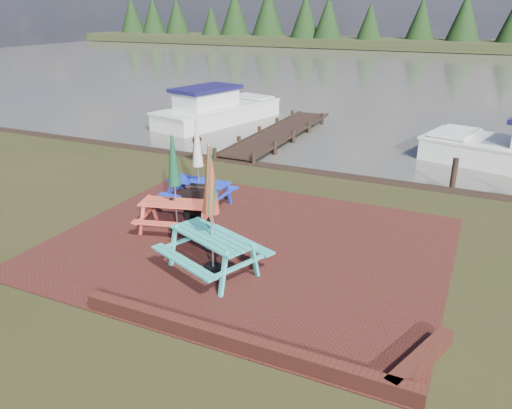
{
  "coord_description": "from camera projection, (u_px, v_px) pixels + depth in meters",
  "views": [
    {
      "loc": [
        4.65,
        -8.56,
        5.25
      ],
      "look_at": [
        0.13,
        1.15,
        1.0
      ],
      "focal_mm": 35.0,
      "sensor_mm": 36.0,
      "label": 1
    }
  ],
  "objects": [
    {
      "name": "water",
      "position": [
        433.0,
        74.0,
        42.15
      ],
      "size": [
        120.0,
        60.0,
        0.02
      ],
      "primitive_type": "cube",
      "color": "#434039",
      "rests_on": "ground"
    },
    {
      "name": "boat_jetty",
      "position": [
        216.0,
        111.0,
        24.93
      ],
      "size": [
        4.13,
        7.46,
        2.05
      ],
      "rotation": [
        0.0,
        0.0,
        -0.25
      ],
      "color": "silver",
      "rests_on": "ground"
    },
    {
      "name": "brick_wall",
      "position": [
        276.0,
        347.0,
        8.04
      ],
      "size": [
        6.21,
        1.79,
        0.3
      ],
      "color": "#4C1E16",
      "rests_on": "ground"
    },
    {
      "name": "ground",
      "position": [
        229.0,
        263.0,
        10.97
      ],
      "size": [
        120.0,
        120.0,
        0.0
      ],
      "primitive_type": "plane",
      "color": "black",
      "rests_on": "ground"
    },
    {
      "name": "picnic_table_blue",
      "position": [
        199.0,
        177.0,
        13.86
      ],
      "size": [
        1.76,
        1.57,
        2.4
      ],
      "rotation": [
        0.0,
        0.0,
        -0.02
      ],
      "color": "#192DBC",
      "rests_on": "ground"
    },
    {
      "name": "far_treeline",
      "position": [
        464.0,
        23.0,
        65.38
      ],
      "size": [
        120.0,
        10.0,
        8.1
      ],
      "color": "black",
      "rests_on": "ground"
    },
    {
      "name": "picnic_table_red",
      "position": [
        176.0,
        198.0,
        12.31
      ],
      "size": [
        2.1,
        1.96,
        2.45
      ],
      "rotation": [
        0.0,
        0.0,
        0.25
      ],
      "color": "#CC4834",
      "rests_on": "ground"
    },
    {
      "name": "jetty",
      "position": [
        279.0,
        133.0,
        21.81
      ],
      "size": [
        1.76,
        9.08,
        1.0
      ],
      "color": "black",
      "rests_on": "ground"
    },
    {
      "name": "paving",
      "position": [
        249.0,
        245.0,
        11.81
      ],
      "size": [
        9.0,
        7.5,
        0.02
      ],
      "primitive_type": "cube",
      "color": "#3C1913",
      "rests_on": "ground"
    },
    {
      "name": "person",
      "position": [
        197.0,
        136.0,
        17.81
      ],
      "size": [
        0.83,
        0.71,
        1.91
      ],
      "primitive_type": "imported",
      "rotation": [
        0.0,
        0.0,
        2.71
      ],
      "color": "gray",
      "rests_on": "ground"
    },
    {
      "name": "picnic_table_teal",
      "position": [
        212.0,
        230.0,
        10.3
      ],
      "size": [
        2.51,
        2.39,
        2.76
      ],
      "rotation": [
        0.0,
        0.0,
        -0.39
      ],
      "color": "teal",
      "rests_on": "ground"
    },
    {
      "name": "chalkboard",
      "position": [
        197.0,
        204.0,
        12.93
      ],
      "size": [
        0.63,
        0.66,
        0.96
      ],
      "rotation": [
        0.0,
        0.0,
        0.18
      ],
      "color": "black",
      "rests_on": "ground"
    }
  ]
}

